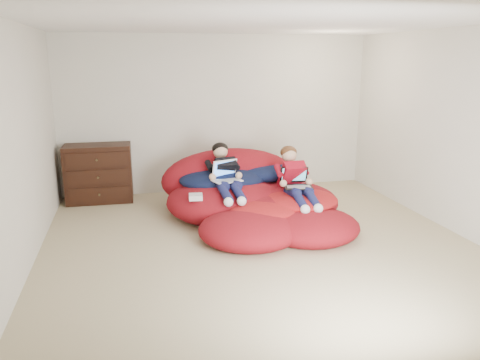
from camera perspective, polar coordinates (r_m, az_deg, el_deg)
The scene contains 9 objects.
room_shell at distance 5.50m, azimuth 2.39°, elevation -5.70°, with size 5.10×5.10×2.77m.
dresser at distance 7.41m, azimuth -16.82°, elevation 0.79°, with size 0.99×0.56×0.88m.
beanbag_pile at distance 6.42m, azimuth 1.36°, elevation -2.21°, with size 2.39×2.52×0.93m.
cream_pillow at distance 7.04m, azimuth -3.91°, elevation 2.20°, with size 0.41×0.26×0.26m, color white.
older_boy at distance 6.28m, azimuth -1.89°, elevation 1.05°, with size 0.36×1.09×0.64m.
younger_boy at distance 6.21m, azimuth 6.72°, elevation 0.40°, with size 0.31×1.06×0.68m.
laptop_white at distance 6.20m, azimuth -1.73°, elevation 0.60°, with size 0.42×0.42×0.26m.
laptop_black at distance 6.17m, azimuth 6.89°, elevation -0.17°, with size 0.40×0.43×0.25m.
power_adapter at distance 5.98m, azimuth -5.42°, elevation -2.06°, with size 0.17×0.17×0.06m, color white.
Camera 1 is at (-1.43, -4.96, 2.13)m, focal length 35.00 mm.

